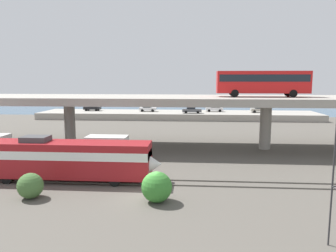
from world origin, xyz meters
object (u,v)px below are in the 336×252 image
object	(u,v)px
service_truck_east	(100,148)
parked_car_1	(92,108)
transit_bus_on_overpass	(263,81)
parked_car_2	(214,108)
parked_car_3	(259,109)
parked_car_4	(148,108)
train_locomotive	(73,158)
parked_car_0	(192,110)

from	to	relation	value
service_truck_east	parked_car_1	bearing A→B (deg)	-71.74
transit_bus_on_overpass	parked_car_1	bearing A→B (deg)	133.57
service_truck_east	parked_car_2	world-z (taller)	same
parked_car_2	parked_car_3	xyz separation A→B (m)	(10.53, -1.54, -0.00)
service_truck_east	parked_car_4	size ratio (longest dim) A/B	1.64
service_truck_east	parked_car_4	xyz separation A→B (m)	(-0.74, 44.50, 0.67)
train_locomotive	parked_car_4	xyz separation A→B (m)	(-0.31, 51.53, 0.12)
parked_car_1	transit_bus_on_overpass	bearing A→B (deg)	133.57
train_locomotive	parked_car_4	bearing A→B (deg)	90.35
service_truck_east	parked_car_3	xyz separation A→B (m)	(26.24, 43.84, 0.68)
service_truck_east	transit_bus_on_overpass	bearing A→B (deg)	-155.70
parked_car_1	parked_car_4	size ratio (longest dim) A/B	1.01
train_locomotive	transit_bus_on_overpass	xyz separation A→B (m)	(20.14, 15.93, 6.96)
transit_bus_on_overpass	parked_car_1	size ratio (longest dim) A/B	2.87
parked_car_0	parked_car_1	xyz separation A→B (m)	(-25.12, 4.32, -0.00)
parked_car_0	parked_car_2	bearing A→B (deg)	38.05
parked_car_4	parked_car_2	bearing A→B (deg)	3.08
train_locomotive	transit_bus_on_overpass	bearing A→B (deg)	38.34
train_locomotive	service_truck_east	size ratio (longest dim) A/B	2.51
transit_bus_on_overpass	parked_car_2	distance (m)	37.34
parked_car_1	parked_car_3	size ratio (longest dim) A/B	1.02
transit_bus_on_overpass	parked_car_1	xyz separation A→B (m)	(-34.68, 36.46, -6.84)
service_truck_east	parked_car_2	distance (m)	48.03
service_truck_east	parked_car_4	distance (m)	44.51
parked_car_2	parked_car_3	world-z (taller)	same
train_locomotive	parked_car_0	size ratio (longest dim) A/B	3.80
transit_bus_on_overpass	service_truck_east	size ratio (longest dim) A/B	1.76
parked_car_2	transit_bus_on_overpass	bearing A→B (deg)	96.26
parked_car_1	parked_car_2	size ratio (longest dim) A/B	0.98
service_truck_east	parked_car_0	bearing A→B (deg)	-103.90
parked_car_0	parked_car_1	distance (m)	25.49
transit_bus_on_overpass	parked_car_2	world-z (taller)	transit_bus_on_overpass
parked_car_0	parked_car_3	distance (m)	16.32
parked_car_1	parked_car_2	world-z (taller)	same
parked_car_3	transit_bus_on_overpass	bearing A→B (deg)	-100.58
transit_bus_on_overpass	parked_car_0	size ratio (longest dim) A/B	2.68
parked_car_2	parked_car_4	bearing A→B (deg)	3.08
train_locomotive	parked_car_2	xyz separation A→B (m)	(16.14, 52.42, 0.12)
train_locomotive	parked_car_0	xyz separation A→B (m)	(10.59, 48.07, 0.12)
service_truck_east	parked_car_2	xyz separation A→B (m)	(15.71, 45.38, 0.68)
transit_bus_on_overpass	parked_car_4	bearing A→B (deg)	119.88
parked_car_3	parked_car_2	bearing A→B (deg)	171.67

